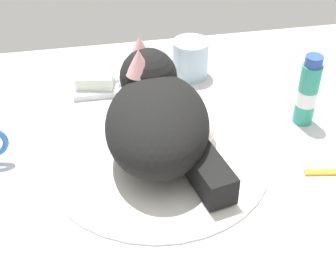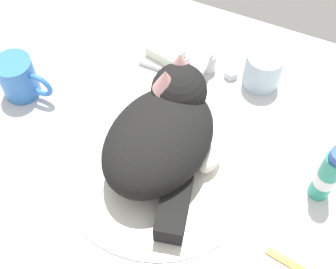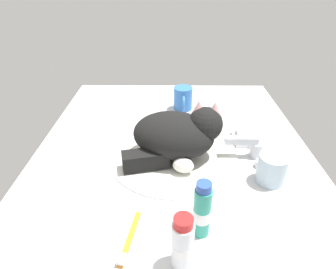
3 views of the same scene
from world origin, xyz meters
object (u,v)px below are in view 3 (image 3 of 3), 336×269
object	(u,v)px
coffee_mug	(183,99)
mouthwash_bottle	(183,243)
cat	(178,134)
faucet	(252,148)
soap_bar	(244,134)
rinse_cup	(272,169)
toothbrush	(129,240)
toothpaste_bottle	(202,211)

from	to	relation	value
coffee_mug	mouthwash_bottle	distance (cm)	65.90
cat	mouthwash_bottle	world-z (taller)	cat
faucet	soap_bar	size ratio (longest dim) A/B	1.82
faucet	mouthwash_bottle	world-z (taller)	mouthwash_bottle
cat	soap_bar	size ratio (longest dim) A/B	3.98
rinse_cup	mouthwash_bottle	size ratio (longest dim) A/B	0.64
mouthwash_bottle	toothbrush	world-z (taller)	mouthwash_bottle
faucet	coffee_mug	distance (cm)	36.16
faucet	toothbrush	distance (cm)	44.03
rinse_cup	toothbrush	world-z (taller)	rinse_cup
cat	toothpaste_bottle	xyz separation A→B (cm)	(27.29, 4.16, -1.39)
coffee_mug	rinse_cup	bearing A→B (deg)	26.65
toothbrush	rinse_cup	bearing A→B (deg)	119.46
rinse_cup	mouthwash_bottle	world-z (taller)	mouthwash_bottle
coffee_mug	soap_bar	bearing A→B (deg)	39.76
cat	rinse_cup	world-z (taller)	cat
coffee_mug	soap_bar	size ratio (longest dim) A/B	1.56
rinse_cup	toothpaste_bottle	world-z (taller)	toothpaste_bottle
toothpaste_bottle	toothbrush	size ratio (longest dim) A/B	0.98
cat	toothbrush	distance (cm)	32.54
mouthwash_bottle	rinse_cup	bearing A→B (deg)	135.48
toothbrush	toothpaste_bottle	bearing A→B (deg)	100.07
cat	coffee_mug	xyz separation A→B (cm)	(-31.31, 2.51, -3.35)
faucet	mouthwash_bottle	xyz separation A→B (cm)	(34.92, -21.18, 2.65)
coffee_mug	rinse_cup	distance (cm)	46.91
coffee_mug	cat	bearing A→B (deg)	-4.58
soap_bar	cat	bearing A→B (deg)	-66.71
rinse_cup	coffee_mug	bearing A→B (deg)	-153.35
toothpaste_bottle	toothbrush	world-z (taller)	toothpaste_bottle
coffee_mug	toothpaste_bottle	bearing A→B (deg)	1.62
faucet	toothpaste_bottle	distance (cm)	32.68
rinse_cup	toothbrush	bearing A→B (deg)	-60.54
faucet	soap_bar	bearing A→B (deg)	-178.76
cat	soap_bar	bearing A→B (deg)	113.29
rinse_cup	mouthwash_bottle	xyz separation A→B (cm)	(23.92, -23.52, 1.71)
faucet	coffee_mug	xyz separation A→B (cm)	(-30.92, -18.71, 1.38)
coffee_mug	toothpaste_bottle	distance (cm)	58.65
mouthwash_bottle	toothbrush	size ratio (longest dim) A/B	0.87
toothpaste_bottle	mouthwash_bottle	world-z (taller)	toothpaste_bottle
rinse_cup	soap_bar	bearing A→B (deg)	-172.69
faucet	rinse_cup	distance (cm)	11.28
rinse_cup	toothbrush	distance (cm)	39.40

